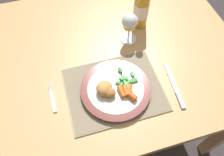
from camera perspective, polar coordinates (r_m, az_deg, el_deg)
The scene contains 11 objects.
ground_plane at distance 1.62m, azimuth 0.40°, elevation -9.56°, with size 6.00×6.00×0.00m, color #383333.
dining_table at distance 1.06m, azimuth 0.60°, elevation 4.10°, with size 1.13×0.92×0.74m.
placemat at distance 0.86m, azimuth 0.56°, elevation -2.92°, with size 0.37×0.30×0.01m.
dinner_plate at distance 0.84m, azimuth 0.94°, elevation -2.96°, with size 0.27×0.27×0.02m.
breaded_croquettes at distance 0.81m, azimuth -1.70°, elevation -2.86°, with size 0.08×0.09×0.04m.
green_beans_pile at distance 0.85m, azimuth 3.54°, elevation -0.35°, with size 0.09×0.10×0.02m.
glazed_carrots at distance 0.82m, azimuth 3.92°, elevation -3.70°, with size 0.06×0.08×0.02m.
fork at distance 0.87m, azimuth -15.26°, elevation -5.47°, with size 0.02×0.13×0.01m.
table_knife at distance 0.90m, azimuth 16.34°, elevation -2.76°, with size 0.04×0.21×0.01m.
wine_glass at distance 0.95m, azimuth 4.62°, elevation 14.19°, with size 0.07×0.07×0.14m.
bottle at distance 1.02m, azimuth 7.76°, elevation 18.36°, with size 0.07×0.07×0.29m.
Camera 1 is at (-0.19, -0.60, 1.49)m, focal length 35.00 mm.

